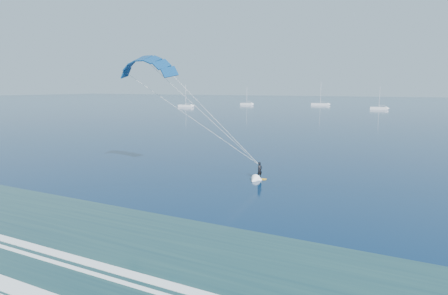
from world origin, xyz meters
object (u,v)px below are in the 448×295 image
sailboat_1 (247,104)px  sailboat_2 (320,104)px  kitesurfer_rig (201,111)px  sailboat_0 (186,106)px  sailboat_3 (379,108)px

sailboat_1 → sailboat_2: size_ratio=0.77×
kitesurfer_rig → sailboat_0: size_ratio=1.47×
sailboat_2 → sailboat_3: sailboat_2 is taller
sailboat_2 → sailboat_3: (35.19, -29.90, -0.02)m
sailboat_0 → sailboat_2: 77.57m
kitesurfer_rig → sailboat_2: 193.19m
kitesurfer_rig → sailboat_2: kitesurfer_rig is taller
sailboat_0 → sailboat_1: size_ratio=1.11×
kitesurfer_rig → sailboat_3: 160.01m
sailboat_0 → sailboat_1: sailboat_0 is taller
sailboat_0 → sailboat_3: (91.94, 22.99, -0.00)m
sailboat_1 → sailboat_0: bearing=-116.5°
sailboat_1 → sailboat_3: (73.80, -13.41, 0.00)m
sailboat_1 → sailboat_2: (38.61, 16.48, 0.02)m
sailboat_2 → sailboat_0: bearing=-137.0°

